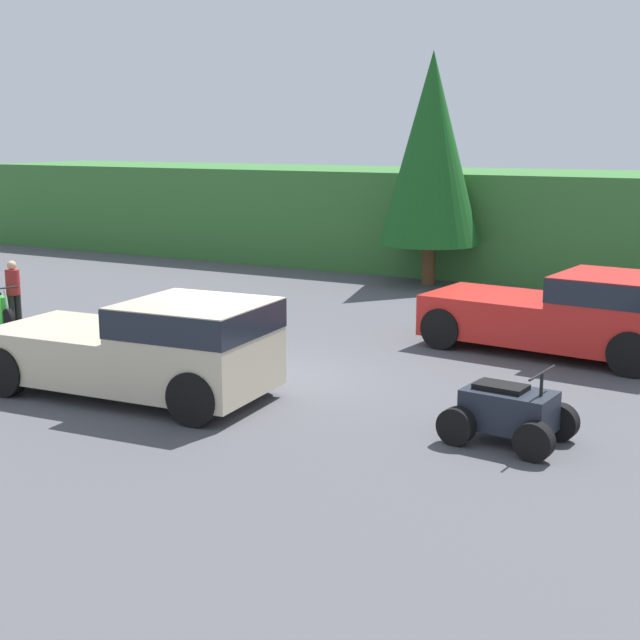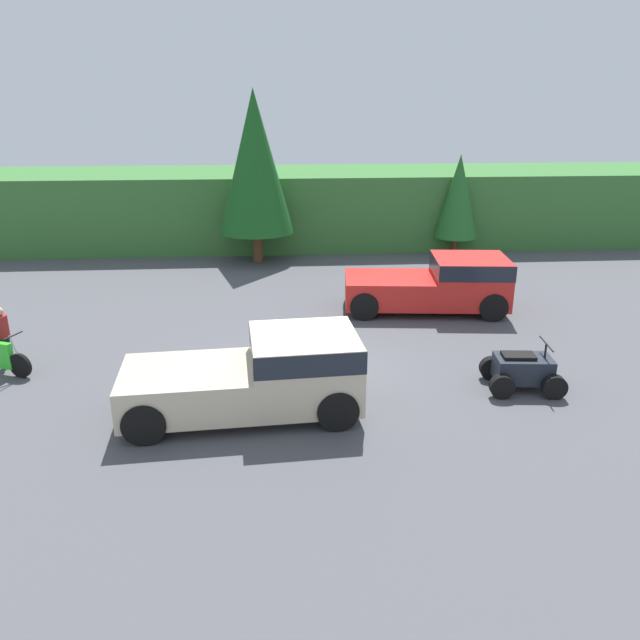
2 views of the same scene
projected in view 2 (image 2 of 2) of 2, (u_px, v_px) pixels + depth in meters
ground_plane at (306, 378)px, 15.74m from camera, size 80.00×80.00×0.00m
hillside_backdrop at (289, 207)px, 30.20m from camera, size 44.00×6.00×3.38m
tree_left at (255, 162)px, 25.60m from camera, size 3.11×3.11×7.07m
tree_mid_left at (458, 197)px, 27.31m from camera, size 1.93×1.93×4.38m
pickup_truck_red at (441, 282)px, 20.42m from camera, size 5.43×2.79×1.80m
pickup_truck_second at (263, 373)px, 13.72m from camera, size 5.31×2.65×1.80m
quad_atv at (522, 371)px, 15.02m from camera, size 1.91×1.44×1.18m
rider_person at (3, 335)px, 16.12m from camera, size 0.38×0.38×1.63m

